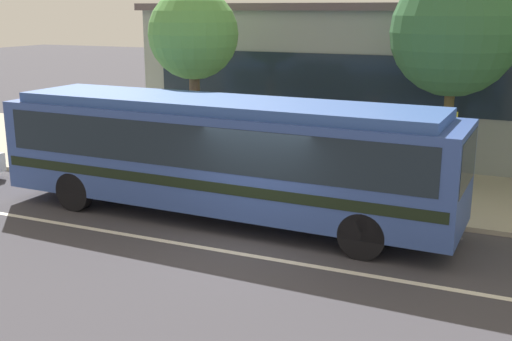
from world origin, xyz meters
TOP-DOWN VIEW (x-y plane):
  - ground_plane at (0.00, 0.00)m, footprint 120.00×120.00m
  - sidewalk_slab at (0.00, 6.55)m, footprint 60.00×8.00m
  - lane_stripe_center at (0.00, -0.80)m, footprint 56.00×0.16m
  - transit_bus at (-1.47, 1.20)m, footprint 11.46×2.82m
  - pedestrian_waiting_near_sign at (-0.20, 3.79)m, footprint 0.47×0.47m
  - pedestrian_walking_along_curb at (-4.07, 4.02)m, footprint 0.45×0.45m
  - bus_stop_sign at (3.65, 3.07)m, footprint 0.09×0.44m
  - street_tree_near_stop at (-4.11, 4.62)m, footprint 2.67×2.67m
  - street_tree_mid_block at (3.16, 5.83)m, footprint 3.41×3.41m
  - station_building at (2.34, 12.00)m, footprint 20.85×9.10m

SIDE VIEW (x-z plane):
  - ground_plane at x=0.00m, z-range 0.00..0.00m
  - lane_stripe_center at x=0.00m, z-range 0.00..0.01m
  - sidewalk_slab at x=0.00m, z-range 0.00..0.12m
  - pedestrian_waiting_near_sign at x=-0.20m, z-range 0.26..1.90m
  - pedestrian_walking_along_curb at x=-4.07m, z-range 0.26..1.91m
  - transit_bus at x=-1.47m, z-range 0.24..3.16m
  - bus_stop_sign at x=3.65m, z-range 0.48..3.01m
  - station_building at x=2.34m, z-range 0.01..5.19m
  - street_tree_near_stop at x=-4.11m, z-range 1.49..6.98m
  - street_tree_mid_block at x=3.16m, z-range 1.39..7.35m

